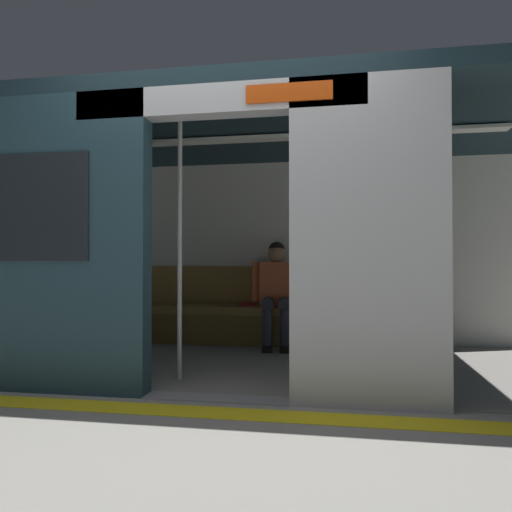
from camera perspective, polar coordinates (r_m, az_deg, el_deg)
name	(u,v)px	position (r m, az deg, el deg)	size (l,w,h in m)	color
ground_plane	(217,399)	(3.50, -4.48, -15.97)	(60.00, 60.00, 0.00)	gray
platform_edge_strip	(204,412)	(3.22, -5.90, -17.25)	(8.00, 0.24, 0.01)	yellow
train_car	(244,201)	(4.63, -1.34, 6.24)	(6.40, 2.79, 2.23)	#ADAFB5
bench_seat	(269,315)	(5.65, 1.48, -6.79)	(2.97, 0.44, 0.43)	olive
person_seated	(277,287)	(5.56, 2.36, -3.53)	(0.55, 0.70, 1.16)	#CC5933
handbag	(320,299)	(5.60, 7.32, -4.92)	(0.26, 0.15, 0.17)	black
book	(246,304)	(5.75, -1.17, -5.54)	(0.15, 0.22, 0.03)	#B22D2D
grab_pole_door	(180,247)	(3.99, -8.69, 1.06)	(0.04, 0.04, 2.09)	silver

